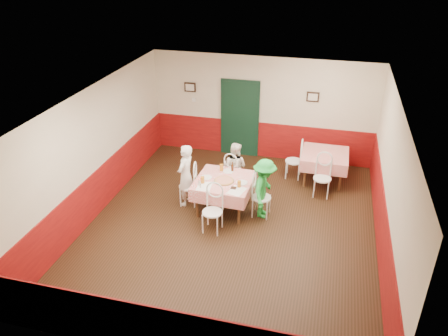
% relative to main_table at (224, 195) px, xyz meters
% --- Properties ---
extents(floor, '(7.00, 7.00, 0.00)m').
position_rel_main_table_xyz_m(floor, '(0.31, -0.58, -0.38)').
color(floor, black).
rests_on(floor, ground).
extents(ceiling, '(7.00, 7.00, 0.00)m').
position_rel_main_table_xyz_m(ceiling, '(0.31, -0.58, 2.42)').
color(ceiling, white).
rests_on(ceiling, back_wall).
extents(back_wall, '(6.00, 0.10, 2.80)m').
position_rel_main_table_xyz_m(back_wall, '(0.31, 2.92, 1.02)').
color(back_wall, beige).
rests_on(back_wall, ground).
extents(front_wall, '(6.00, 0.10, 2.80)m').
position_rel_main_table_xyz_m(front_wall, '(0.31, -4.08, 1.02)').
color(front_wall, beige).
rests_on(front_wall, ground).
extents(left_wall, '(0.10, 7.00, 2.80)m').
position_rel_main_table_xyz_m(left_wall, '(-2.69, -0.58, 1.02)').
color(left_wall, beige).
rests_on(left_wall, ground).
extents(right_wall, '(0.10, 7.00, 2.80)m').
position_rel_main_table_xyz_m(right_wall, '(3.31, -0.58, 1.02)').
color(right_wall, beige).
rests_on(right_wall, ground).
extents(wainscot_back, '(6.00, 0.03, 1.00)m').
position_rel_main_table_xyz_m(wainscot_back, '(0.31, 2.90, 0.12)').
color(wainscot_back, maroon).
rests_on(wainscot_back, ground).
extents(wainscot_front, '(6.00, 0.03, 1.00)m').
position_rel_main_table_xyz_m(wainscot_front, '(0.31, -4.07, 0.12)').
color(wainscot_front, maroon).
rests_on(wainscot_front, ground).
extents(wainscot_left, '(0.03, 7.00, 1.00)m').
position_rel_main_table_xyz_m(wainscot_left, '(-2.67, -0.58, 0.12)').
color(wainscot_left, maroon).
rests_on(wainscot_left, ground).
extents(wainscot_right, '(0.03, 7.00, 1.00)m').
position_rel_main_table_xyz_m(wainscot_right, '(3.30, -0.58, 0.12)').
color(wainscot_right, maroon).
rests_on(wainscot_right, ground).
extents(door, '(0.96, 0.06, 2.10)m').
position_rel_main_table_xyz_m(door, '(-0.29, 2.87, 0.68)').
color(door, black).
rests_on(door, ground).
extents(picture_left, '(0.32, 0.03, 0.26)m').
position_rel_main_table_xyz_m(picture_left, '(-1.69, 2.87, 1.48)').
color(picture_left, black).
rests_on(picture_left, back_wall).
extents(picture_right, '(0.32, 0.03, 0.26)m').
position_rel_main_table_xyz_m(picture_right, '(1.61, 2.87, 1.48)').
color(picture_right, black).
rests_on(picture_right, back_wall).
extents(thermostat, '(0.10, 0.03, 0.10)m').
position_rel_main_table_xyz_m(thermostat, '(-1.59, 2.87, 1.12)').
color(thermostat, white).
rests_on(thermostat, back_wall).
extents(main_table, '(1.26, 1.26, 0.77)m').
position_rel_main_table_xyz_m(main_table, '(0.00, 0.00, 0.00)').
color(main_table, red).
rests_on(main_table, ground).
extents(second_table, '(1.13, 1.13, 0.77)m').
position_rel_main_table_xyz_m(second_table, '(2.09, 1.90, 0.00)').
color(second_table, red).
rests_on(second_table, ground).
extents(chair_left, '(0.48, 0.48, 0.90)m').
position_rel_main_table_xyz_m(chair_left, '(-0.85, 0.03, 0.08)').
color(chair_left, white).
rests_on(chair_left, ground).
extents(chair_right, '(0.43, 0.43, 0.90)m').
position_rel_main_table_xyz_m(chair_right, '(0.85, -0.03, 0.08)').
color(chair_right, white).
rests_on(chair_right, ground).
extents(chair_far, '(0.51, 0.51, 0.90)m').
position_rel_main_table_xyz_m(chair_far, '(0.03, 0.85, 0.08)').
color(chair_far, white).
rests_on(chair_far, ground).
extents(chair_near, '(0.44, 0.44, 0.90)m').
position_rel_main_table_xyz_m(chair_near, '(-0.03, -0.85, 0.08)').
color(chair_near, white).
rests_on(chair_near, ground).
extents(chair_second_a, '(0.42, 0.42, 0.90)m').
position_rel_main_table_xyz_m(chair_second_a, '(1.34, 1.90, 0.08)').
color(chair_second_a, white).
rests_on(chair_second_a, ground).
extents(chair_second_b, '(0.42, 0.42, 0.90)m').
position_rel_main_table_xyz_m(chair_second_b, '(2.09, 1.15, 0.08)').
color(chair_second_b, white).
rests_on(chair_second_b, ground).
extents(pizza, '(0.43, 0.43, 0.03)m').
position_rel_main_table_xyz_m(pizza, '(0.02, -0.06, 0.40)').
color(pizza, '#B74723').
rests_on(pizza, main_table).
extents(plate_left, '(0.26, 0.26, 0.01)m').
position_rel_main_table_xyz_m(plate_left, '(-0.40, -0.01, 0.39)').
color(plate_left, white).
rests_on(plate_left, main_table).
extents(plate_right, '(0.26, 0.26, 0.01)m').
position_rel_main_table_xyz_m(plate_right, '(0.41, -0.04, 0.39)').
color(plate_right, white).
rests_on(plate_right, main_table).
extents(plate_far, '(0.26, 0.26, 0.01)m').
position_rel_main_table_xyz_m(plate_far, '(-0.00, 0.40, 0.39)').
color(plate_far, white).
rests_on(plate_far, main_table).
extents(glass_a, '(0.09, 0.09, 0.15)m').
position_rel_main_table_xyz_m(glass_a, '(-0.41, -0.25, 0.46)').
color(glass_a, '#BF7219').
rests_on(glass_a, main_table).
extents(glass_b, '(0.08, 0.08, 0.15)m').
position_rel_main_table_xyz_m(glass_b, '(0.39, -0.22, 0.46)').
color(glass_b, '#BF7219').
rests_on(glass_b, main_table).
extents(glass_c, '(0.09, 0.09, 0.16)m').
position_rel_main_table_xyz_m(glass_c, '(-0.16, 0.39, 0.46)').
color(glass_c, '#BF7219').
rests_on(glass_c, main_table).
extents(beer_bottle, '(0.06, 0.06, 0.21)m').
position_rel_main_table_xyz_m(beer_bottle, '(0.09, 0.42, 0.49)').
color(beer_bottle, '#381C0A').
rests_on(beer_bottle, main_table).
extents(shaker_a, '(0.04, 0.04, 0.09)m').
position_rel_main_table_xyz_m(shaker_a, '(-0.45, -0.39, 0.43)').
color(shaker_a, silver).
rests_on(shaker_a, main_table).
extents(shaker_b, '(0.04, 0.04, 0.09)m').
position_rel_main_table_xyz_m(shaker_b, '(-0.40, -0.46, 0.43)').
color(shaker_b, silver).
rests_on(shaker_b, main_table).
extents(shaker_c, '(0.04, 0.04, 0.09)m').
position_rel_main_table_xyz_m(shaker_c, '(-0.46, -0.34, 0.43)').
color(shaker_c, '#B23319').
rests_on(shaker_c, main_table).
extents(menu_left, '(0.34, 0.43, 0.00)m').
position_rel_main_table_xyz_m(menu_left, '(-0.34, -0.38, 0.39)').
color(menu_left, white).
rests_on(menu_left, main_table).
extents(menu_right, '(0.39, 0.46, 0.00)m').
position_rel_main_table_xyz_m(menu_right, '(0.38, -0.39, 0.39)').
color(menu_right, white).
rests_on(menu_right, main_table).
extents(wallet, '(0.11, 0.09, 0.02)m').
position_rel_main_table_xyz_m(wallet, '(0.29, -0.31, 0.40)').
color(wallet, black).
rests_on(wallet, main_table).
extents(diner_left, '(0.44, 0.59, 1.46)m').
position_rel_main_table_xyz_m(diner_left, '(-0.90, 0.03, 0.36)').
color(diner_left, gray).
rests_on(diner_left, ground).
extents(diner_far, '(0.69, 0.58, 1.24)m').
position_rel_main_table_xyz_m(diner_far, '(0.03, 0.90, 0.25)').
color(diner_far, gray).
rests_on(diner_far, ground).
extents(diner_right, '(0.55, 0.91, 1.36)m').
position_rel_main_table_xyz_m(diner_right, '(0.90, -0.03, 0.31)').
color(diner_right, gray).
rests_on(diner_right, ground).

